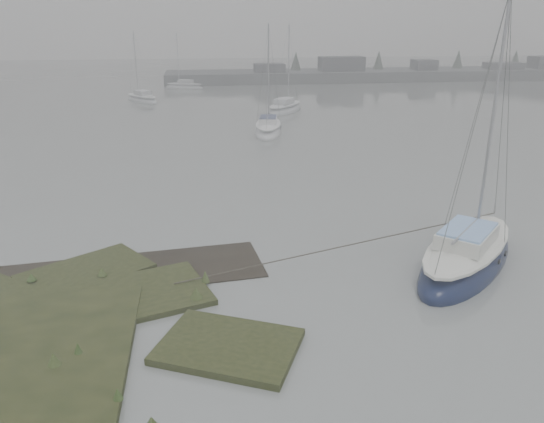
{
  "coord_description": "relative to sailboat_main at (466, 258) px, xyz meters",
  "views": [
    {
      "loc": [
        -0.03,
        -12.3,
        8.12
      ],
      "look_at": [
        2.41,
        4.9,
        1.8
      ],
      "focal_mm": 35.0,
      "sensor_mm": 36.0,
      "label": 1
    }
  ],
  "objects": [
    {
      "name": "ground",
      "position": [
        -9.02,
        26.67,
        -0.31
      ],
      "size": [
        160.0,
        160.0,
        0.0
      ],
      "primitive_type": "plane",
      "color": "slate",
      "rests_on": "ground"
    },
    {
      "name": "sailboat_white",
      "position": [
        -3.75,
        23.73,
        -0.04
      ],
      "size": [
        3.04,
        6.24,
        8.44
      ],
      "rotation": [
        0.0,
        0.0,
        -0.19
      ],
      "color": "silver",
      "rests_on": "ground"
    },
    {
      "name": "sailboat_far_c",
      "position": [
        -10.41,
        52.23,
        -0.08
      ],
      "size": [
        5.29,
        3.56,
        7.13
      ],
      "rotation": [
        0.0,
        0.0,
        1.16
      ],
      "color": "#B1B7BA",
      "rests_on": "ground"
    },
    {
      "name": "sailboat_main",
      "position": [
        0.0,
        0.0,
        0.0
      ],
      "size": [
        6.51,
        6.6,
        9.85
      ],
      "rotation": [
        0.0,
        0.0,
        -0.77
      ],
      "color": "black",
      "rests_on": "ground"
    },
    {
      "name": "far_shoreline",
      "position": [
        17.82,
        58.56,
        0.54
      ],
      "size": [
        60.0,
        8.0,
        4.15
      ],
      "color": "#4C4F51",
      "rests_on": "ground"
    },
    {
      "name": "sailboat_far_a",
      "position": [
        -14.64,
        41.73,
        -0.07
      ],
      "size": [
        4.41,
        5.41,
        7.53
      ],
      "rotation": [
        0.0,
        0.0,
        0.59
      ],
      "color": "#ACB1B6",
      "rests_on": "ground"
    },
    {
      "name": "sailboat_far_b",
      "position": [
        -0.93,
        33.15,
        -0.05
      ],
      "size": [
        4.92,
        5.95,
        8.31
      ],
      "rotation": [
        0.0,
        0.0,
        -0.6
      ],
      "color": "#B0B6BB",
      "rests_on": "ground"
    }
  ]
}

